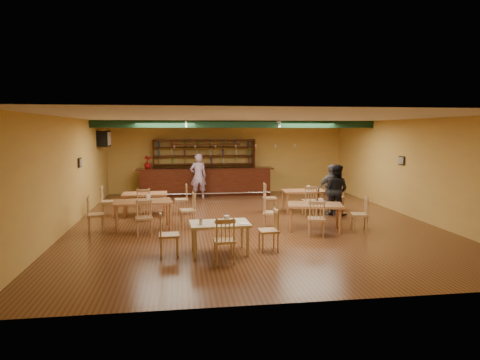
{
  "coord_description": "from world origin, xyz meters",
  "views": [
    {
      "loc": [
        -2.01,
        -12.11,
        2.65
      ],
      "look_at": [
        -0.22,
        0.6,
        1.15
      ],
      "focal_mm": 31.75,
      "sensor_mm": 36.0,
      "label": 1
    }
  ],
  "objects": [
    {
      "name": "floor",
      "position": [
        0.0,
        0.0,
        0.0
      ],
      "size": [
        12.0,
        12.0,
        0.0
      ],
      "primitive_type": "plane",
      "color": "#502816",
      "rests_on": "ground"
    },
    {
      "name": "ceiling_beam",
      "position": [
        0.0,
        2.8,
        2.87
      ],
      "size": [
        10.0,
        0.3,
        0.25
      ],
      "primitive_type": "cube",
      "color": "black",
      "rests_on": "ceiling"
    },
    {
      "name": "track_rail_left",
      "position": [
        -1.8,
        3.4,
        2.94
      ],
      "size": [
        0.05,
        2.5,
        0.05
      ],
      "primitive_type": "cube",
      "color": "white",
      "rests_on": "ceiling"
    },
    {
      "name": "track_rail_right",
      "position": [
        1.4,
        3.4,
        2.94
      ],
      "size": [
        0.05,
        2.5,
        0.05
      ],
      "primitive_type": "cube",
      "color": "white",
      "rests_on": "ceiling"
    },
    {
      "name": "ac_unit",
      "position": [
        -4.8,
        4.2,
        2.35
      ],
      "size": [
        0.34,
        0.7,
        0.48
      ],
      "primitive_type": "cube",
      "color": "white",
      "rests_on": "wall_left"
    },
    {
      "name": "picture_left",
      "position": [
        -4.97,
        1.0,
        1.7
      ],
      "size": [
        0.04,
        0.34,
        0.28
      ],
      "primitive_type": "cube",
      "color": "black",
      "rests_on": "wall_left"
    },
    {
      "name": "picture_right",
      "position": [
        4.97,
        0.5,
        1.7
      ],
      "size": [
        0.04,
        0.34,
        0.28
      ],
      "primitive_type": "cube",
      "color": "black",
      "rests_on": "wall_right"
    },
    {
      "name": "bar_counter",
      "position": [
        -1.0,
        5.15,
        0.56
      ],
      "size": [
        5.53,
        0.85,
        1.13
      ],
      "primitive_type": "cube",
      "color": "#34110A",
      "rests_on": "ground"
    },
    {
      "name": "back_bar_hutch",
      "position": [
        -1.0,
        5.78,
        1.14
      ],
      "size": [
        4.28,
        0.4,
        2.28
      ],
      "primitive_type": "cube",
      "color": "#34110A",
      "rests_on": "ground"
    },
    {
      "name": "poinsettia",
      "position": [
        -3.31,
        5.15,
        1.39
      ],
      "size": [
        0.37,
        0.37,
        0.51
      ],
      "primitive_type": "imported",
      "rotation": [
        0.0,
        0.0,
        0.35
      ],
      "color": "maroon",
      "rests_on": "bar_counter"
    },
    {
      "name": "dining_table_a",
      "position": [
        -3.13,
        1.39,
        0.34
      ],
      "size": [
        1.4,
        0.86,
        0.69
      ],
      "primitive_type": "cube",
      "rotation": [
        0.0,
        0.0,
        0.03
      ],
      "color": "#B0693E",
      "rests_on": "ground"
    },
    {
      "name": "dining_table_b",
      "position": [
        2.01,
        1.31,
        0.35
      ],
      "size": [
        1.4,
        0.85,
        0.69
      ],
      "primitive_type": "cube",
      "rotation": [
        0.0,
        0.0,
        -0.02
      ],
      "color": "#B0693E",
      "rests_on": "ground"
    },
    {
      "name": "dining_table_c",
      "position": [
        -3.03,
        -0.59,
        0.38
      ],
      "size": [
        1.64,
        1.1,
        0.77
      ],
      "primitive_type": "cube",
      "rotation": [
        0.0,
        0.0,
        0.12
      ],
      "color": "#B0693E",
      "rests_on": "ground"
    },
    {
      "name": "dining_table_d",
      "position": [
        1.52,
        -1.38,
        0.36
      ],
      "size": [
        1.59,
        1.18,
        0.71
      ],
      "primitive_type": "cube",
      "rotation": [
        0.0,
        0.0,
        -0.25
      ],
      "color": "#B0693E",
      "rests_on": "ground"
    },
    {
      "name": "near_table",
      "position": [
        -1.19,
        -3.18,
        0.34
      ],
      "size": [
        1.3,
        0.87,
        0.68
      ],
      "primitive_type": "cube",
      "rotation": [
        0.0,
        0.0,
        0.04
      ],
      "color": "tan",
      "rests_on": "ground"
    },
    {
      "name": "pizza_tray",
      "position": [
        -1.1,
        -3.18,
        0.69
      ],
      "size": [
        0.42,
        0.42,
        0.01
      ],
      "primitive_type": "cylinder",
      "rotation": [
        0.0,
        0.0,
        -0.06
      ],
      "color": "silver",
      "rests_on": "near_table"
    },
    {
      "name": "parmesan_shaker",
      "position": [
        -1.6,
        -3.31,
        0.73
      ],
      "size": [
        0.08,
        0.08,
        0.11
      ],
      "primitive_type": "cylinder",
      "rotation": [
        0.0,
        0.0,
        0.04
      ],
      "color": "#EAE5C6",
      "rests_on": "near_table"
    },
    {
      "name": "napkin_stack",
      "position": [
        -0.87,
        -3.0,
        0.69
      ],
      "size": [
        0.2,
        0.15,
        0.03
      ],
      "primitive_type": "cube",
      "rotation": [
        0.0,
        0.0,
        -0.02
      ],
      "color": "white",
      "rests_on": "near_table"
    },
    {
      "name": "pizza_server",
      "position": [
        -0.96,
        -3.13,
        0.7
      ],
      "size": [
        0.32,
        0.1,
        0.0
      ],
      "primitive_type": "cube",
      "rotation": [
        0.0,
        0.0,
        -0.03
      ],
      "color": "silver",
      "rests_on": "pizza_tray"
    },
    {
      "name": "side_plate",
      "position": [
        -0.69,
        -3.36,
        0.69
      ],
      "size": [
        0.23,
        0.23,
        0.01
      ],
      "primitive_type": "cylinder",
      "rotation": [
        0.0,
        0.0,
        0.04
      ],
      "color": "white",
      "rests_on": "near_table"
    },
    {
      "name": "patron_bar",
      "position": [
        -1.33,
        4.33,
        0.88
      ],
      "size": [
        0.7,
        0.51,
        1.77
      ],
      "primitive_type": "imported",
      "rotation": [
        0.0,
        0.0,
        3.29
      ],
      "color": "#864493",
      "rests_on": "ground"
    },
    {
      "name": "patron_right_a",
      "position": [
        2.81,
        0.51,
        0.8
      ],
      "size": [
        0.98,
        0.97,
        1.6
      ],
      "primitive_type": "imported",
      "rotation": [
        0.0,
        0.0,
        2.41
      ],
      "color": "black",
      "rests_on": "ground"
    },
    {
      "name": "patron_right_b",
      "position": [
        2.72,
        0.62,
        0.79
      ],
      "size": [
        0.94,
        0.42,
        1.59
      ],
      "primitive_type": "imported",
      "rotation": [
        0.0,
        0.0,
        3.18
      ],
      "color": "slate",
      "rests_on": "ground"
    }
  ]
}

